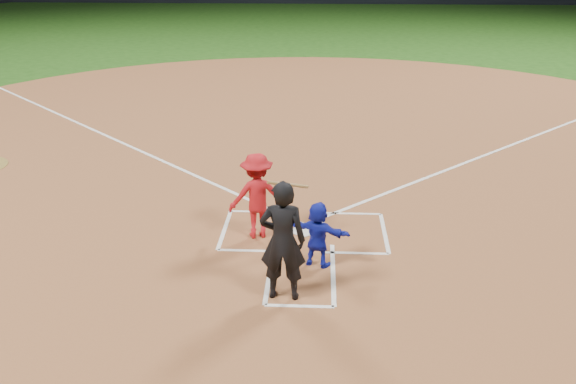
{
  "coord_description": "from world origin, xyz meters",
  "views": [
    {
      "loc": [
        0.26,
        -11.55,
        5.43
      ],
      "look_at": [
        -0.3,
        -0.4,
        1.0
      ],
      "focal_mm": 40.0,
      "sensor_mm": 36.0,
      "label": 1
    }
  ],
  "objects_px": {
    "batter_at_plate": "(257,196)",
    "umpire": "(283,241)",
    "catcher": "(318,234)",
    "home_plate": "(304,231)"
  },
  "relations": [
    {
      "from": "home_plate",
      "to": "batter_at_plate",
      "type": "xyz_separation_m",
      "value": [
        -0.9,
        -0.25,
        0.83
      ]
    },
    {
      "from": "batter_at_plate",
      "to": "umpire",
      "type": "bearing_deg",
      "value": -74.6
    },
    {
      "from": "home_plate",
      "to": "catcher",
      "type": "distance_m",
      "value": 1.54
    },
    {
      "from": "batter_at_plate",
      "to": "catcher",
      "type": "bearing_deg",
      "value": -44.26
    },
    {
      "from": "catcher",
      "to": "batter_at_plate",
      "type": "xyz_separation_m",
      "value": [
        -1.17,
        1.14,
        0.24
      ]
    },
    {
      "from": "home_plate",
      "to": "batter_at_plate",
      "type": "height_order",
      "value": "batter_at_plate"
    },
    {
      "from": "catcher",
      "to": "home_plate",
      "type": "bearing_deg",
      "value": -57.62
    },
    {
      "from": "catcher",
      "to": "umpire",
      "type": "distance_m",
      "value": 1.31
    },
    {
      "from": "catcher",
      "to": "umpire",
      "type": "bearing_deg",
      "value": 84.93
    },
    {
      "from": "catcher",
      "to": "batter_at_plate",
      "type": "relative_size",
      "value": 0.71
    }
  ]
}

